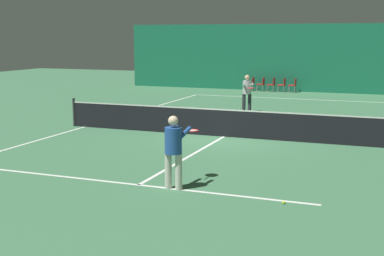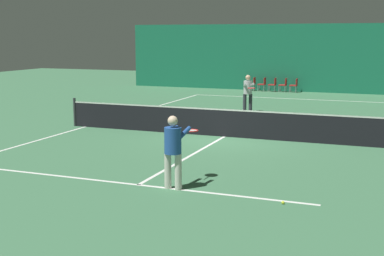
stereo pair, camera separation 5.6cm
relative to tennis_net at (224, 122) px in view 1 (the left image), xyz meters
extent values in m
plane|color=#3D704C|center=(0.00, 0.00, -0.51)|extent=(60.00, 60.00, 0.00)
cube|color=#196B4C|center=(0.00, 15.85, 1.54)|extent=(23.00, 0.12, 4.11)
cube|color=white|center=(0.00, 11.90, -0.51)|extent=(11.00, 0.10, 0.00)
cube|color=white|center=(0.00, 6.40, -0.51)|extent=(8.25, 0.10, 0.00)
cube|color=white|center=(0.00, -6.40, -0.51)|extent=(8.25, 0.10, 0.00)
cube|color=white|center=(-5.50, 0.00, -0.51)|extent=(0.10, 23.80, 0.00)
cube|color=white|center=(0.00, 0.00, -0.51)|extent=(0.10, 12.80, 0.00)
cube|color=black|center=(0.00, 0.00, -0.04)|extent=(11.90, 0.02, 0.95)
cube|color=white|center=(0.00, 0.00, 0.41)|extent=(11.90, 0.02, 0.05)
cylinder|color=#333338|center=(-5.95, 0.00, 0.02)|extent=(0.10, 0.10, 1.07)
cylinder|color=beige|center=(0.74, -6.40, -0.10)|extent=(0.16, 0.16, 0.81)
cylinder|color=beige|center=(1.00, -6.41, -0.10)|extent=(0.16, 0.16, 0.81)
cylinder|color=#234C99|center=(0.87, -6.40, 0.60)|extent=(0.40, 0.40, 0.59)
sphere|color=beige|center=(0.87, -6.40, 1.04)|extent=(0.22, 0.22, 0.22)
cylinder|color=#234C99|center=(0.74, -6.13, 0.73)|extent=(0.13, 0.56, 0.24)
cylinder|color=#234C99|center=(1.04, -6.15, 0.73)|extent=(0.13, 0.56, 0.24)
cylinder|color=black|center=(0.91, -5.72, 0.66)|extent=(0.05, 0.31, 0.03)
torus|color=red|center=(0.93, -5.42, 0.66)|extent=(0.35, 0.35, 0.03)
cylinder|color=silver|center=(0.93, -5.42, 0.66)|extent=(0.29, 0.29, 0.00)
cylinder|color=#2D2D38|center=(-0.75, 6.12, -0.10)|extent=(0.21, 0.21, 0.82)
cylinder|color=#2D2D38|center=(-0.99, 6.01, -0.10)|extent=(0.21, 0.21, 0.82)
cylinder|color=#B7B7BC|center=(-0.87, 6.06, 0.60)|extent=(0.51, 0.51, 0.59)
sphere|color=#DBAD89|center=(-0.87, 6.06, 1.04)|extent=(0.23, 0.23, 0.23)
cylinder|color=#B7B7BC|center=(-0.62, 5.88, 0.73)|extent=(0.32, 0.55, 0.24)
cylinder|color=#B7B7BC|center=(-0.90, 5.76, 0.73)|extent=(0.32, 0.55, 0.24)
cylinder|color=black|center=(-0.59, 5.43, 0.66)|extent=(0.15, 0.29, 0.03)
torus|color=red|center=(-0.46, 5.16, 0.66)|extent=(0.44, 0.44, 0.03)
cylinder|color=silver|center=(-0.46, 5.16, 0.66)|extent=(0.37, 0.37, 0.00)
cylinder|color=#99999E|center=(-3.38, 15.49, -0.32)|extent=(0.03, 0.03, 0.39)
cylinder|color=#99999E|center=(-3.38, 15.11, -0.32)|extent=(0.03, 0.03, 0.39)
cylinder|color=#99999E|center=(-3.00, 15.49, -0.32)|extent=(0.03, 0.03, 0.39)
cylinder|color=#99999E|center=(-3.00, 15.11, -0.32)|extent=(0.03, 0.03, 0.39)
cube|color=#A51E1E|center=(-3.19, 15.30, -0.10)|extent=(0.44, 0.44, 0.05)
cube|color=#A51E1E|center=(-2.99, 15.30, 0.13)|extent=(0.04, 0.44, 0.40)
cylinder|color=#99999E|center=(-2.73, 15.49, -0.32)|extent=(0.03, 0.03, 0.39)
cylinder|color=#99999E|center=(-2.73, 15.11, -0.32)|extent=(0.03, 0.03, 0.39)
cylinder|color=#99999E|center=(-2.35, 15.49, -0.32)|extent=(0.03, 0.03, 0.39)
cylinder|color=#99999E|center=(-2.35, 15.11, -0.32)|extent=(0.03, 0.03, 0.39)
cube|color=#A51E1E|center=(-2.54, 15.30, -0.10)|extent=(0.44, 0.44, 0.05)
cube|color=#A51E1E|center=(-2.34, 15.30, 0.13)|extent=(0.04, 0.44, 0.40)
cylinder|color=#99999E|center=(-2.07, 15.49, -0.32)|extent=(0.03, 0.03, 0.39)
cylinder|color=#99999E|center=(-2.07, 15.11, -0.32)|extent=(0.03, 0.03, 0.39)
cylinder|color=#99999E|center=(-1.69, 15.49, -0.32)|extent=(0.03, 0.03, 0.39)
cylinder|color=#99999E|center=(-1.69, 15.11, -0.32)|extent=(0.03, 0.03, 0.39)
cube|color=#A51E1E|center=(-1.88, 15.30, -0.10)|extent=(0.44, 0.44, 0.05)
cube|color=#A51E1E|center=(-1.68, 15.30, 0.13)|extent=(0.04, 0.44, 0.40)
cylinder|color=#99999E|center=(-1.42, 15.49, -0.32)|extent=(0.03, 0.03, 0.39)
cylinder|color=#99999E|center=(-1.42, 15.11, -0.32)|extent=(0.03, 0.03, 0.39)
cylinder|color=#99999E|center=(-1.04, 15.49, -0.32)|extent=(0.03, 0.03, 0.39)
cylinder|color=#99999E|center=(-1.04, 15.11, -0.32)|extent=(0.03, 0.03, 0.39)
cube|color=#A51E1E|center=(-1.23, 15.30, -0.10)|extent=(0.44, 0.44, 0.05)
cube|color=#A51E1E|center=(-1.03, 15.30, 0.13)|extent=(0.04, 0.44, 0.40)
cylinder|color=#99999E|center=(-0.76, 15.49, -0.32)|extent=(0.03, 0.03, 0.39)
cylinder|color=#99999E|center=(-0.76, 15.11, -0.32)|extent=(0.03, 0.03, 0.39)
cylinder|color=#99999E|center=(-0.38, 15.49, -0.32)|extent=(0.03, 0.03, 0.39)
cylinder|color=#99999E|center=(-0.38, 15.11, -0.32)|extent=(0.03, 0.03, 0.39)
cube|color=#A51E1E|center=(-0.57, 15.30, -0.10)|extent=(0.44, 0.44, 0.05)
cube|color=#A51E1E|center=(-0.37, 15.30, 0.13)|extent=(0.04, 0.44, 0.40)
sphere|color=#D1DB33|center=(3.40, -6.60, -0.48)|extent=(0.07, 0.07, 0.07)
camera|label=1|loc=(5.43, -17.04, 2.88)|focal=50.00mm
camera|label=2|loc=(5.48, -17.02, 2.88)|focal=50.00mm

